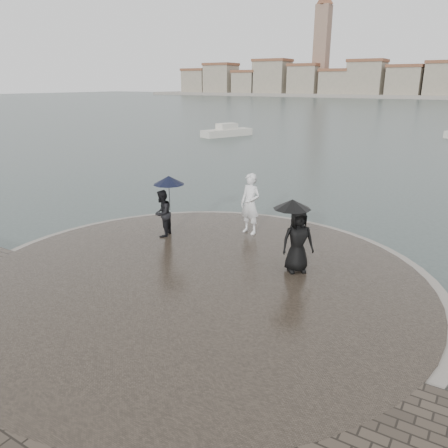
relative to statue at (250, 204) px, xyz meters
The scene contains 7 objects.
ground 7.44m from the statue, 85.96° to the right, with size 400.00×400.00×0.00m, color #2B3835.
kerb_ring 4.02m from the statue, 82.27° to the right, with size 12.50×12.50×0.32m, color gray.
quay_tip 4.01m from the statue, 82.27° to the right, with size 11.90×11.90×0.36m, color #2D261E.
statue is the anchor object (origin of this frame).
visitor_left 2.85m from the statue, 141.93° to the right, with size 1.16×1.06×2.04m.
visitor_right 3.27m from the statue, 39.47° to the right, with size 1.26×1.09×1.95m.
boats 29.88m from the statue, 86.43° to the left, with size 38.55×14.26×1.50m.
Camera 1 is at (6.15, -5.09, 5.24)m, focal length 35.00 mm.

